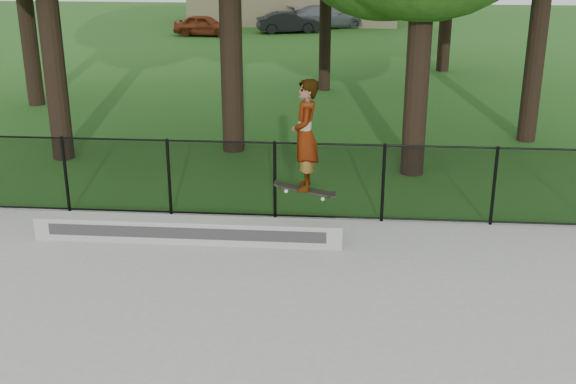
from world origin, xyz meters
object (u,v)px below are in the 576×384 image
at_px(car_b, 288,22).
at_px(grind_ledge, 188,230).
at_px(car_c, 327,16).
at_px(skater_airborne, 305,137).
at_px(car_a, 204,25).

bearing_deg(car_b, grind_ledge, 165.53).
height_order(grind_ledge, car_c, car_c).
xyz_separation_m(grind_ledge, skater_airborne, (2.05, -0.24, 1.79)).
bearing_deg(grind_ledge, car_c, 87.25).
bearing_deg(car_c, skater_airborne, 159.99).
height_order(grind_ledge, car_b, car_b).
distance_m(car_a, car_c, 7.40).
distance_m(grind_ledge, skater_airborne, 2.73).
bearing_deg(car_a, grind_ledge, -164.04).
relative_size(car_c, skater_airborne, 2.04).
bearing_deg(car_b, skater_airborne, 169.64).
relative_size(grind_ledge, car_a, 1.70).
relative_size(grind_ledge, car_c, 1.33).
distance_m(grind_ledge, car_b, 28.14).
distance_m(car_a, car_b, 4.57).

